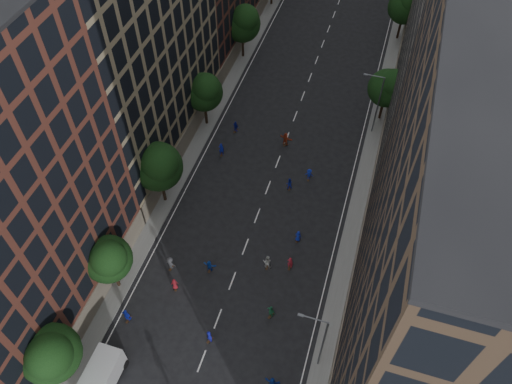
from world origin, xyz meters
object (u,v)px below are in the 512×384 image
at_px(streetlamp_far, 377,102).
at_px(streetlamp_near, 321,341).
at_px(skater_1, 209,336).
at_px(cargo_van, 100,378).

bearing_deg(streetlamp_far, streetlamp_near, -90.00).
distance_m(streetlamp_near, skater_1, 11.19).
xyz_separation_m(streetlamp_far, cargo_van, (-18.17, -40.67, -3.64)).
xyz_separation_m(streetlamp_far, skater_1, (-10.32, -33.83, -4.24)).
bearing_deg(streetlamp_near, cargo_van, -157.11).
height_order(cargo_van, skater_1, cargo_van).
distance_m(streetlamp_far, skater_1, 35.63).
bearing_deg(cargo_van, skater_1, 41.46).
bearing_deg(streetlamp_near, skater_1, -175.38).
relative_size(streetlamp_near, skater_1, 4.91).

